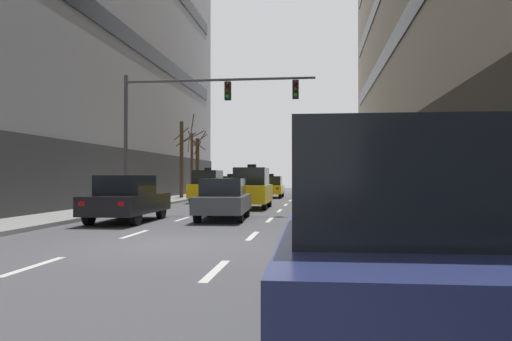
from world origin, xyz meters
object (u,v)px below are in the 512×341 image
Objects in this scene: car_parked_0 at (385,250)px; car_parked_2 at (333,191)px; car_parked_1 at (344,206)px; taxi_driving_0 at (252,188)px; car_driving_4 at (127,199)px; street_tree_3 at (182,157)px; taxi_driving_3 at (271,187)px; traffic_signal_0 at (191,110)px; street_tree_1 at (192,162)px; street_tree_2 at (197,165)px; taxi_driving_6 at (230,187)px; taxi_driving_2 at (208,186)px; car_driving_5 at (223,199)px.

car_parked_0 is 0.90× the size of car_parked_2.
taxi_driving_0 is at bearing 105.01° from car_parked_1.
car_driving_4 is at bearing 120.15° from car_parked_0.
car_parked_1 is 25.74m from street_tree_3.
car_parked_1 is 0.91× the size of car_parked_2.
taxi_driving_0 is 0.97× the size of taxi_driving_3.
taxi_driving_0 is at bearing 49.85° from traffic_signal_0.
street_tree_3 is (-10.11, 23.58, 2.00)m from car_parked_1.
car_parked_1 is 0.82× the size of street_tree_1.
taxi_driving_0 reaches higher than car_parked_1.
traffic_signal_0 reaches higher than street_tree_3.
street_tree_3 is at bearing -89.47° from street_tree_2.
car_driving_4 is at bearing -89.94° from taxi_driving_6.
street_tree_2 is at bearing 108.33° from taxi_driving_2.
car_parked_0 is at bearing -70.35° from traffic_signal_0.
street_tree_3 reaches higher than taxi_driving_6.
taxi_driving_6 is at bearing 28.55° from street_tree_1.
taxi_driving_6 is 22.33m from car_parked_2.
car_parked_2 is at bearing -62.66° from street_tree_1.
taxi_driving_6 is (-3.51, 13.64, -0.22)m from taxi_driving_0.
taxi_driving_6 is 0.75× the size of street_tree_3.
taxi_driving_6 is at bearing 102.13° from car_parked_0.
taxi_driving_0 reaches higher than car_parked_2.
taxi_driving_3 is 0.75× the size of street_tree_3.
taxi_driving_2 is at bearing -67.24° from street_tree_1.
taxi_driving_3 is 20.70m from car_parked_2.
car_parked_0 is (4.05, -33.52, 0.18)m from taxi_driving_3.
street_tree_1 is at bearing -151.45° from taxi_driving_6.
street_tree_1 reaches higher than car_parked_0.
car_parked_0 is (3.86, -20.65, -0.04)m from taxi_driving_0.
taxi_driving_2 is at bearing -115.75° from taxi_driving_3.
taxi_driving_2 is 0.99× the size of car_driving_5.
car_parked_1 is 13.60m from traffic_signal_0.
taxi_driving_0 is at bearing -75.56° from taxi_driving_6.
street_tree_3 reaches higher than taxi_driving_3.
car_parked_2 is at bearing -62.58° from taxi_driving_0.
taxi_driving_2 is at bearing -52.01° from street_tree_3.
street_tree_3 is (-6.06, 15.92, 2.24)m from car_driving_5.
taxi_driving_0 reaches higher than car_parked_0.
traffic_signal_0 reaches higher than taxi_driving_3.
taxi_driving_6 is 0.85× the size of street_tree_2.
taxi_driving_6 is (0.09, 7.85, -0.19)m from taxi_driving_2.
street_tree_3 is (-2.74, -4.45, 2.19)m from taxi_driving_6.
car_driving_5 is at bearing 170.00° from car_parked_2.
car_parked_1 reaches higher than car_parked_0.
taxi_driving_3 reaches higher than car_driving_4.
taxi_driving_0 is 6.73m from car_driving_5.
car_parked_2 is at bearing 90.00° from car_parked_0.
street_tree_3 is (-10.11, 16.63, 1.89)m from car_parked_2.
taxi_driving_3 is at bearing 89.97° from car_driving_5.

